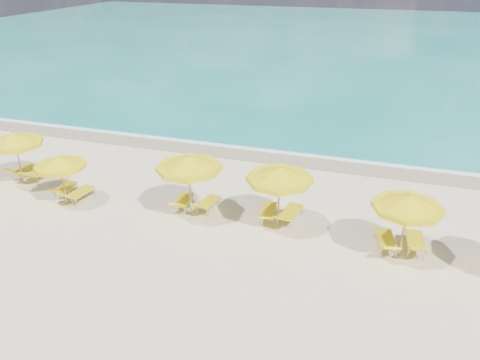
% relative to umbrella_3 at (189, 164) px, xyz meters
% --- Properties ---
extents(ground_plane, '(120.00, 120.00, 0.00)m').
position_rel_umbrella_3_xyz_m(ground_plane, '(1.66, -0.22, -2.23)').
color(ground_plane, beige).
extents(ocean, '(120.00, 80.00, 0.30)m').
position_rel_umbrella_3_xyz_m(ocean, '(1.66, 47.78, -2.23)').
color(ocean, '#167D75').
rests_on(ocean, ground).
extents(wet_sand_band, '(120.00, 2.60, 0.01)m').
position_rel_umbrella_3_xyz_m(wet_sand_band, '(1.66, 7.18, -2.23)').
color(wet_sand_band, tan).
rests_on(wet_sand_band, ground).
extents(foam_line, '(120.00, 1.20, 0.03)m').
position_rel_umbrella_3_xyz_m(foam_line, '(1.66, 7.98, -2.23)').
color(foam_line, white).
rests_on(foam_line, ground).
extents(whitecap_near, '(14.00, 0.36, 0.05)m').
position_rel_umbrella_3_xyz_m(whitecap_near, '(-4.34, 16.78, -2.23)').
color(whitecap_near, white).
rests_on(whitecap_near, ground).
extents(whitecap_far, '(18.00, 0.30, 0.05)m').
position_rel_umbrella_3_xyz_m(whitecap_far, '(9.66, 23.78, -2.23)').
color(whitecap_far, white).
rests_on(whitecap_far, ground).
extents(umbrella_1, '(2.79, 2.79, 2.46)m').
position_rel_umbrella_3_xyz_m(umbrella_1, '(-8.52, 0.37, -0.13)').
color(umbrella_1, tan).
rests_on(umbrella_1, ground).
extents(umbrella_2, '(2.52, 2.52, 2.13)m').
position_rel_umbrella_3_xyz_m(umbrella_2, '(-5.44, -0.64, -0.42)').
color(umbrella_2, tan).
rests_on(umbrella_2, ground).
extents(umbrella_3, '(3.40, 3.40, 2.62)m').
position_rel_umbrella_3_xyz_m(umbrella_3, '(0.00, 0.00, 0.00)').
color(umbrella_3, tan).
rests_on(umbrella_3, ground).
extents(umbrella_4, '(3.00, 3.00, 2.55)m').
position_rel_umbrella_3_xyz_m(umbrella_4, '(3.54, 0.18, -0.06)').
color(umbrella_4, tan).
rests_on(umbrella_4, ground).
extents(umbrella_5, '(2.40, 2.40, 2.40)m').
position_rel_umbrella_3_xyz_m(umbrella_5, '(8.02, -0.44, -0.19)').
color(umbrella_5, tan).
rests_on(umbrella_5, ground).
extents(lounger_1_left, '(0.79, 1.73, 0.83)m').
position_rel_umbrella_3_xyz_m(lounger_1_left, '(-8.89, 0.94, -2.02)').
color(lounger_1_left, '#A5A8AD').
rests_on(lounger_1_left, ground).
extents(lounger_1_right, '(0.73, 1.83, 0.79)m').
position_rel_umbrella_3_xyz_m(lounger_1_right, '(-8.06, 0.93, -2.01)').
color(lounger_1_right, '#A5A8AD').
rests_on(lounger_1_right, ground).
extents(lounger_2_left, '(0.81, 1.64, 0.74)m').
position_rel_umbrella_3_xyz_m(lounger_2_left, '(-5.89, -0.06, -2.03)').
color(lounger_2_left, '#A5A8AD').
rests_on(lounger_2_left, ground).
extents(lounger_2_right, '(0.80, 1.77, 0.79)m').
position_rel_umbrella_3_xyz_m(lounger_2_right, '(-5.01, -0.31, -2.02)').
color(lounger_2_right, '#A5A8AD').
rests_on(lounger_2_right, ground).
extents(lounger_3_left, '(0.78, 1.76, 0.77)m').
position_rel_umbrella_3_xyz_m(lounger_3_left, '(-0.52, 0.37, -2.02)').
color(lounger_3_left, '#A5A8AD').
rests_on(lounger_3_left, ground).
extents(lounger_3_right, '(0.69, 1.69, 0.73)m').
position_rel_umbrella_3_xyz_m(lounger_3_right, '(0.51, 0.55, -2.03)').
color(lounger_3_right, '#A5A8AD').
rests_on(lounger_3_right, ground).
extents(lounger_4_left, '(0.83, 1.85, 0.67)m').
position_rel_umbrella_3_xyz_m(lounger_4_left, '(3.03, 0.63, -2.02)').
color(lounger_4_left, '#A5A8AD').
rests_on(lounger_4_left, ground).
extents(lounger_4_right, '(0.88, 1.96, 0.74)m').
position_rel_umbrella_3_xyz_m(lounger_4_right, '(3.90, 0.71, -2.01)').
color(lounger_4_right, '#A5A8AD').
rests_on(lounger_4_right, ground).
extents(lounger_5_left, '(0.95, 1.90, 0.78)m').
position_rel_umbrella_3_xyz_m(lounger_5_left, '(7.53, -0.20, -2.01)').
color(lounger_5_left, '#A5A8AD').
rests_on(lounger_5_left, ground).
extents(lounger_5_right, '(0.75, 1.87, 0.78)m').
position_rel_umbrella_3_xyz_m(lounger_5_right, '(8.51, 0.03, -2.01)').
color(lounger_5_right, '#A5A8AD').
rests_on(lounger_5_right, ground).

